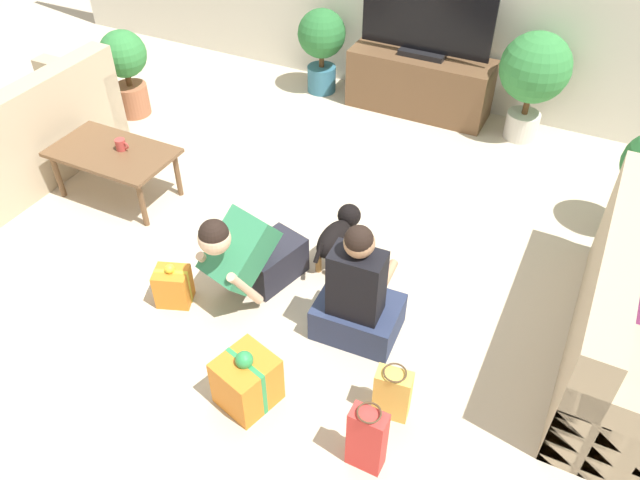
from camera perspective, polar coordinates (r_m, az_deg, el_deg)
The scene contains 16 objects.
ground_plane at distance 4.69m, azimuth -3.02°, elevation -0.11°, with size 16.00×16.00×0.00m, color beige.
sofa_left at distance 5.78m, azimuth -26.27°, elevation 7.86°, with size 0.85×1.87×0.88m.
coffee_table at distance 5.19m, azimuth -18.40°, elevation 7.29°, with size 0.97×0.56×0.43m.
tv_console at distance 6.28m, azimuth 9.07°, elevation 13.94°, with size 1.36×0.46×0.57m.
tv at distance 6.05m, azimuth 9.64°, elevation 18.66°, with size 1.24×0.20×0.62m.
potted_plant_corner_left at distance 6.33m, azimuth -17.36°, elevation 14.93°, with size 0.44×0.44×0.83m.
potted_plant_back_left at distance 6.48m, azimuth 0.15°, elevation 17.68°, with size 0.48×0.48×0.85m.
potted_plant_back_right at distance 5.90m, azimuth 18.99°, elevation 14.24°, with size 0.61×0.61×1.00m.
person_kneeling at distance 4.09m, azimuth -6.42°, elevation -1.28°, with size 0.49×0.80×0.77m.
person_sitting at distance 3.83m, azimuth 3.47°, elevation -5.28°, with size 0.54×0.50×0.90m.
dog at distance 4.39m, azimuth 1.65°, elevation 0.60°, with size 0.20×0.61×0.36m.
gift_box_a at distance 3.62m, azimuth -6.70°, elevation -12.65°, with size 0.36×0.37×0.41m.
gift_box_b at distance 4.26m, azimuth -13.27°, elevation -4.11°, with size 0.27×0.25×0.32m.
gift_bag_a at distance 3.57m, azimuth 6.64°, elevation -13.76°, with size 0.21×0.15×0.36m.
gift_bag_b at distance 3.34m, azimuth 4.31°, elevation -17.68°, with size 0.19×0.13×0.46m.
mug at distance 5.13m, azimuth -17.74°, elevation 8.30°, with size 0.12×0.08×0.09m.
Camera 1 is at (1.81, -3.06, 3.06)m, focal length 35.00 mm.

